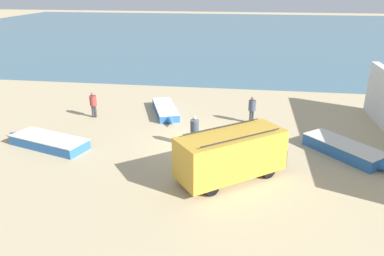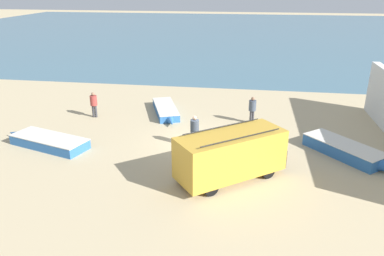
{
  "view_description": "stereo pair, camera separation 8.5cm",
  "coord_description": "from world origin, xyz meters",
  "px_view_note": "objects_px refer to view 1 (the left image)",
  "views": [
    {
      "loc": [
        2.47,
        -19.15,
        8.54
      ],
      "look_at": [
        -0.44,
        -0.12,
        1.0
      ],
      "focal_mm": 35.0,
      "sensor_mm": 36.0,
      "label": 1
    },
    {
      "loc": [
        2.55,
        -19.14,
        8.54
      ],
      "look_at": [
        -0.44,
        -0.12,
        1.0
      ],
      "focal_mm": 35.0,
      "sensor_mm": 36.0,
      "label": 2
    }
  ],
  "objects_px": {
    "parked_van": "(232,154)",
    "fishing_rowboat_0": "(346,150)",
    "fisherman_0": "(252,108)",
    "fisherman_1": "(195,128)",
    "fishing_rowboat_1": "(47,141)",
    "fishing_rowboat_2": "(166,110)",
    "fisherman_2": "(266,134)",
    "fisherman_3": "(93,103)"
  },
  "relations": [
    {
      "from": "fishing_rowboat_1",
      "to": "fishing_rowboat_2",
      "type": "distance_m",
      "value": 8.29
    },
    {
      "from": "fishing_rowboat_0",
      "to": "fishing_rowboat_1",
      "type": "bearing_deg",
      "value": -126.76
    },
    {
      "from": "fishing_rowboat_1",
      "to": "fisherman_3",
      "type": "relative_size",
      "value": 3.19
    },
    {
      "from": "parked_van",
      "to": "fisherman_2",
      "type": "bearing_deg",
      "value": 24.76
    },
    {
      "from": "fisherman_3",
      "to": "fishing_rowboat_1",
      "type": "bearing_deg",
      "value": -15.47
    },
    {
      "from": "fisherman_0",
      "to": "parked_van",
      "type": "bearing_deg",
      "value": 131.77
    },
    {
      "from": "fishing_rowboat_1",
      "to": "fisherman_2",
      "type": "relative_size",
      "value": 3.39
    },
    {
      "from": "parked_van",
      "to": "fisherman_3",
      "type": "height_order",
      "value": "parked_van"
    },
    {
      "from": "fisherman_2",
      "to": "fishing_rowboat_0",
      "type": "bearing_deg",
      "value": -48.82
    },
    {
      "from": "fishing_rowboat_1",
      "to": "fisherman_2",
      "type": "bearing_deg",
      "value": -157.32
    },
    {
      "from": "parked_van",
      "to": "fisherman_0",
      "type": "distance_m",
      "value": 7.6
    },
    {
      "from": "fisherman_2",
      "to": "fishing_rowboat_2",
      "type": "bearing_deg",
      "value": 92.45
    },
    {
      "from": "fisherman_0",
      "to": "fisherman_1",
      "type": "distance_m",
      "value": 5.26
    },
    {
      "from": "fishing_rowboat_2",
      "to": "fisherman_2",
      "type": "relative_size",
      "value": 3.15
    },
    {
      "from": "fishing_rowboat_2",
      "to": "fisherman_0",
      "type": "relative_size",
      "value": 2.93
    },
    {
      "from": "fisherman_0",
      "to": "fisherman_1",
      "type": "bearing_deg",
      "value": 102.69
    },
    {
      "from": "parked_van",
      "to": "fishing_rowboat_0",
      "type": "bearing_deg",
      "value": -8.96
    },
    {
      "from": "fishing_rowboat_0",
      "to": "fishing_rowboat_2",
      "type": "height_order",
      "value": "fishing_rowboat_0"
    },
    {
      "from": "fisherman_0",
      "to": "fisherman_2",
      "type": "xyz_separation_m",
      "value": [
        0.74,
        -4.29,
        -0.07
      ]
    },
    {
      "from": "fisherman_1",
      "to": "fishing_rowboat_0",
      "type": "bearing_deg",
      "value": 145.85
    },
    {
      "from": "fishing_rowboat_1",
      "to": "fisherman_2",
      "type": "distance_m",
      "value": 12.01
    },
    {
      "from": "parked_van",
      "to": "fishing_rowboat_1",
      "type": "height_order",
      "value": "parked_van"
    },
    {
      "from": "fishing_rowboat_2",
      "to": "fisherman_0",
      "type": "height_order",
      "value": "fisherman_0"
    },
    {
      "from": "fisherman_1",
      "to": "fisherman_3",
      "type": "bearing_deg",
      "value": -61.11
    },
    {
      "from": "fishing_rowboat_0",
      "to": "fisherman_0",
      "type": "bearing_deg",
      "value": -171.71
    },
    {
      "from": "fishing_rowboat_0",
      "to": "fisherman_1",
      "type": "relative_size",
      "value": 2.56
    },
    {
      "from": "fisherman_0",
      "to": "fisherman_2",
      "type": "bearing_deg",
      "value": 148.44
    },
    {
      "from": "fishing_rowboat_1",
      "to": "fisherman_1",
      "type": "height_order",
      "value": "fisherman_1"
    },
    {
      "from": "parked_van",
      "to": "fishing_rowboat_0",
      "type": "height_order",
      "value": "parked_van"
    },
    {
      "from": "fishing_rowboat_0",
      "to": "fishing_rowboat_1",
      "type": "xyz_separation_m",
      "value": [
        -16.13,
        -1.19,
        -0.05
      ]
    },
    {
      "from": "fishing_rowboat_0",
      "to": "fisherman_2",
      "type": "relative_size",
      "value": 2.84
    },
    {
      "from": "fisherman_3",
      "to": "fisherman_0",
      "type": "bearing_deg",
      "value": 85.55
    },
    {
      "from": "fisherman_0",
      "to": "fisherman_1",
      "type": "height_order",
      "value": "fisherman_1"
    },
    {
      "from": "parked_van",
      "to": "fishing_rowboat_0",
      "type": "relative_size",
      "value": 1.12
    },
    {
      "from": "fishing_rowboat_2",
      "to": "parked_van",
      "type": "bearing_deg",
      "value": 9.66
    },
    {
      "from": "fishing_rowboat_1",
      "to": "fisherman_0",
      "type": "relative_size",
      "value": 3.15
    },
    {
      "from": "fishing_rowboat_1",
      "to": "fisherman_3",
      "type": "height_order",
      "value": "fisherman_3"
    },
    {
      "from": "fisherman_0",
      "to": "fisherman_1",
      "type": "relative_size",
      "value": 0.97
    },
    {
      "from": "parked_van",
      "to": "fisherman_2",
      "type": "distance_m",
      "value": 3.66
    },
    {
      "from": "fishing_rowboat_0",
      "to": "fisherman_2",
      "type": "bearing_deg",
      "value": -130.46
    },
    {
      "from": "parked_van",
      "to": "fishing_rowboat_0",
      "type": "distance_m",
      "value": 6.77
    },
    {
      "from": "fishing_rowboat_1",
      "to": "fisherman_1",
      "type": "relative_size",
      "value": 3.05
    }
  ]
}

